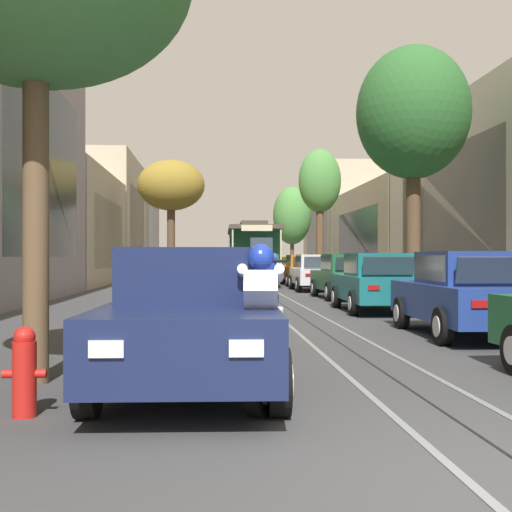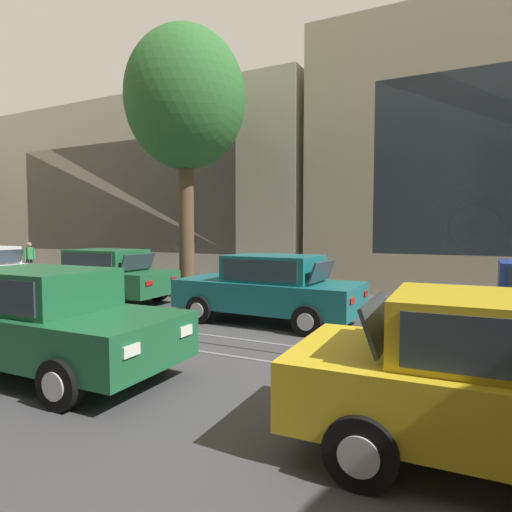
{
  "view_description": "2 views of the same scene",
  "coord_description": "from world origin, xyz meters",
  "px_view_note": "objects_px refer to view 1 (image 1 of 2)",
  "views": [
    {
      "loc": [
        -2.22,
        -3.92,
        1.48
      ],
      "look_at": [
        -0.03,
        28.42,
        1.52
      ],
      "focal_mm": 47.14,
      "sensor_mm": 36.0,
      "label": 1
    },
    {
      "loc": [
        -6.9,
        9.66,
        2.19
      ],
      "look_at": [
        1.67,
        13.98,
        1.59
      ],
      "focal_mm": 30.5,
      "sensor_mm": 36.0,
      "label": 2
    }
  ],
  "objects_px": {
    "parked_car_yellow_second_left": "(200,292)",
    "parked_car_green_mid_left": "(200,281)",
    "parked_car_orange_sixth_right": "(302,270)",
    "street_tree_kerb_left_second": "(171,187)",
    "parked_car_white_fourth_left": "(206,275)",
    "parked_car_teal_mid_right": "(377,282)",
    "fire_hydrant": "(24,371)",
    "street_tree_kerb_right_mid": "(320,184)",
    "cable_car_trolley": "(252,253)",
    "parked_car_white_fifth_right": "(315,272)",
    "parked_car_yellow_far_right": "(286,268)",
    "parked_car_navy_near_left": "(193,317)",
    "pedestrian_on_left_pavement": "(386,269)",
    "street_tree_kerb_right_fourth": "(292,216)",
    "parked_car_green_fourth_right": "(346,276)",
    "motorcycle_with_rider": "(261,316)",
    "street_tree_kerb_right_second": "(413,115)",
    "parked_car_blue_second_right": "(467,293)"
  },
  "relations": [
    {
      "from": "parked_car_teal_mid_right",
      "to": "cable_car_trolley",
      "type": "xyz_separation_m",
      "value": [
        -2.27,
        17.89,
        0.86
      ]
    },
    {
      "from": "parked_car_white_fifth_right",
      "to": "street_tree_kerb_right_second",
      "type": "relative_size",
      "value": 0.52
    },
    {
      "from": "parked_car_teal_mid_right",
      "to": "parked_car_yellow_far_right",
      "type": "relative_size",
      "value": 1.0
    },
    {
      "from": "motorcycle_with_rider",
      "to": "parked_car_orange_sixth_right",
      "type": "bearing_deg",
      "value": 81.33
    },
    {
      "from": "fire_hydrant",
      "to": "street_tree_kerb_right_fourth",
      "type": "bearing_deg",
      "value": 80.12
    },
    {
      "from": "street_tree_kerb_right_second",
      "to": "cable_car_trolley",
      "type": "xyz_separation_m",
      "value": [
        -4.46,
        13.96,
        -4.53
      ]
    },
    {
      "from": "parked_car_orange_sixth_right",
      "to": "cable_car_trolley",
      "type": "relative_size",
      "value": 0.48
    },
    {
      "from": "parked_car_green_fourth_right",
      "to": "parked_car_orange_sixth_right",
      "type": "relative_size",
      "value": 1.01
    },
    {
      "from": "street_tree_kerb_right_mid",
      "to": "parked_car_green_mid_left",
      "type": "bearing_deg",
      "value": -109.19
    },
    {
      "from": "parked_car_teal_mid_right",
      "to": "street_tree_kerb_right_mid",
      "type": "xyz_separation_m",
      "value": [
        1.78,
        20.44,
        4.9
      ]
    },
    {
      "from": "parked_car_white_fourth_left",
      "to": "parked_car_teal_mid_right",
      "type": "bearing_deg",
      "value": -59.34
    },
    {
      "from": "parked_car_green_mid_left",
      "to": "pedestrian_on_left_pavement",
      "type": "relative_size",
      "value": 2.78
    },
    {
      "from": "parked_car_orange_sixth_right",
      "to": "parked_car_yellow_far_right",
      "type": "bearing_deg",
      "value": 92.32
    },
    {
      "from": "street_tree_kerb_right_second",
      "to": "pedestrian_on_left_pavement",
      "type": "relative_size",
      "value": 5.36
    },
    {
      "from": "parked_car_white_fourth_left",
      "to": "motorcycle_with_rider",
      "type": "bearing_deg",
      "value": -87.96
    },
    {
      "from": "fire_hydrant",
      "to": "street_tree_kerb_right_mid",
      "type": "bearing_deg",
      "value": 75.96
    },
    {
      "from": "parked_car_white_fifth_right",
      "to": "parked_car_orange_sixth_right",
      "type": "relative_size",
      "value": 1.0
    },
    {
      "from": "cable_car_trolley",
      "to": "fire_hydrant",
      "type": "bearing_deg",
      "value": -97.63
    },
    {
      "from": "parked_car_teal_mid_right",
      "to": "parked_car_orange_sixth_right",
      "type": "bearing_deg",
      "value": 89.18
    },
    {
      "from": "parked_car_navy_near_left",
      "to": "parked_car_blue_second_right",
      "type": "distance_m",
      "value": 6.81
    },
    {
      "from": "street_tree_kerb_right_fourth",
      "to": "parked_car_white_fifth_right",
      "type": "bearing_deg",
      "value": -94.65
    },
    {
      "from": "street_tree_kerb_right_mid",
      "to": "motorcycle_with_rider",
      "type": "xyz_separation_m",
      "value": [
        -5.76,
        -31.59,
        -4.81
      ]
    },
    {
      "from": "motorcycle_with_rider",
      "to": "parked_car_navy_near_left",
      "type": "bearing_deg",
      "value": 128.52
    },
    {
      "from": "parked_car_white_fifth_right",
      "to": "parked_car_orange_sixth_right",
      "type": "xyz_separation_m",
      "value": [
        0.18,
        5.31,
        0.0
      ]
    },
    {
      "from": "parked_car_white_fifth_right",
      "to": "fire_hydrant",
      "type": "xyz_separation_m",
      "value": [
        -6.26,
        -22.67,
        -0.38
      ]
    },
    {
      "from": "fire_hydrant",
      "to": "parked_car_white_fifth_right",
      "type": "bearing_deg",
      "value": 74.56
    },
    {
      "from": "parked_car_white_fifth_right",
      "to": "pedestrian_on_left_pavement",
      "type": "xyz_separation_m",
      "value": [
        3.93,
        2.9,
        0.09
      ]
    },
    {
      "from": "parked_car_teal_mid_right",
      "to": "parked_car_green_mid_left",
      "type": "bearing_deg",
      "value": 162.12
    },
    {
      "from": "parked_car_orange_sixth_right",
      "to": "street_tree_kerb_left_second",
      "type": "bearing_deg",
      "value": 153.56
    },
    {
      "from": "parked_car_orange_sixth_right",
      "to": "parked_car_green_fourth_right",
      "type": "bearing_deg",
      "value": -89.69
    },
    {
      "from": "parked_car_white_fifth_right",
      "to": "street_tree_kerb_left_second",
      "type": "distance_m",
      "value": 11.98
    },
    {
      "from": "parked_car_yellow_far_right",
      "to": "pedestrian_on_left_pavement",
      "type": "xyz_separation_m",
      "value": [
        3.98,
        -7.89,
        0.09
      ]
    },
    {
      "from": "parked_car_yellow_far_right",
      "to": "street_tree_kerb_right_mid",
      "type": "bearing_deg",
      "value": -40.5
    },
    {
      "from": "parked_car_green_fourth_right",
      "to": "cable_car_trolley",
      "type": "xyz_separation_m",
      "value": [
        -2.56,
        12.33,
        0.86
      ]
    },
    {
      "from": "parked_car_green_fourth_right",
      "to": "parked_car_yellow_far_right",
      "type": "bearing_deg",
      "value": 90.98
    },
    {
      "from": "street_tree_kerb_right_mid",
      "to": "parked_car_navy_near_left",
      "type": "bearing_deg",
      "value": -101.9
    },
    {
      "from": "parked_car_blue_second_right",
      "to": "parked_car_yellow_far_right",
      "type": "xyz_separation_m",
      "value": [
        -0.28,
        27.57,
        0.0
      ]
    },
    {
      "from": "parked_car_green_mid_left",
      "to": "pedestrian_on_left_pavement",
      "type": "distance_m",
      "value": 15.29
    },
    {
      "from": "cable_car_trolley",
      "to": "pedestrian_on_left_pavement",
      "type": "xyz_separation_m",
      "value": [
        6.26,
        -3.83,
        -0.77
      ]
    },
    {
      "from": "parked_car_navy_near_left",
      "to": "fire_hydrant",
      "type": "distance_m",
      "value": 2.0
    },
    {
      "from": "parked_car_green_mid_left",
      "to": "street_tree_kerb_right_mid",
      "type": "distance_m",
      "value": 20.6
    },
    {
      "from": "parked_car_navy_near_left",
      "to": "parked_car_green_mid_left",
      "type": "xyz_separation_m",
      "value": [
        -0.11,
        11.8,
        0.0
      ]
    },
    {
      "from": "street_tree_kerb_right_fourth",
      "to": "street_tree_kerb_left_second",
      "type": "bearing_deg",
      "value": -118.45
    },
    {
      "from": "parked_car_yellow_second_left",
      "to": "parked_car_green_mid_left",
      "type": "distance_m",
      "value": 6.27
    },
    {
      "from": "street_tree_kerb_right_mid",
      "to": "fire_hydrant",
      "type": "xyz_separation_m",
      "value": [
        -7.99,
        -31.95,
        -5.28
      ]
    },
    {
      "from": "parked_car_yellow_far_right",
      "to": "street_tree_kerb_left_second",
      "type": "distance_m",
      "value": 8.39
    },
    {
      "from": "parked_car_yellow_second_left",
      "to": "parked_car_green_mid_left",
      "type": "xyz_separation_m",
      "value": [
        -0.11,
        6.27,
        0.0
      ]
    },
    {
      "from": "parked_car_yellow_far_right",
      "to": "street_tree_kerb_right_fourth",
      "type": "bearing_deg",
      "value": 81.67
    },
    {
      "from": "parked_car_green_mid_left",
      "to": "parked_car_white_fourth_left",
      "type": "relative_size",
      "value": 1.0
    },
    {
      "from": "parked_car_green_mid_left",
      "to": "parked_car_teal_mid_right",
      "type": "xyz_separation_m",
      "value": [
        4.79,
        -1.55,
        0.0
      ]
    }
  ]
}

